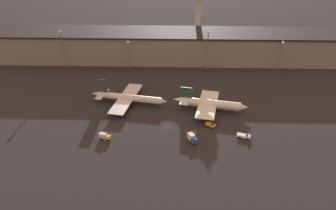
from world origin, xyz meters
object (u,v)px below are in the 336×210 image
at_px(service_vehicle_0, 244,136).
at_px(service_vehicle_2, 104,136).
at_px(service_vehicle_1, 192,138).
at_px(control_tower, 198,13).
at_px(airplane_0, 128,98).
at_px(airplane_1, 210,104).
at_px(service_vehicle_3, 210,125).

relative_size(service_vehicle_0, service_vehicle_2, 1.14).
xyz_separation_m(service_vehicle_1, control_tower, (8.25, 132.03, 24.43)).
bearing_deg(airplane_0, control_tower, 77.03).
distance_m(airplane_1, service_vehicle_1, 30.80).
bearing_deg(airplane_1, control_tower, 101.98).
bearing_deg(airplane_0, service_vehicle_1, -34.96).
height_order(airplane_0, service_vehicle_3, airplane_0).
height_order(airplane_1, control_tower, control_tower).
distance_m(airplane_1, control_tower, 105.62).
bearing_deg(service_vehicle_0, service_vehicle_3, 167.89).
bearing_deg(service_vehicle_1, service_vehicle_2, -115.93).
xyz_separation_m(airplane_0, service_vehicle_1, (34.25, -35.05, -1.41)).
xyz_separation_m(service_vehicle_0, service_vehicle_2, (-65.71, -2.98, 0.55)).
relative_size(service_vehicle_2, control_tower, 0.13).
bearing_deg(service_vehicle_0, control_tower, 115.94).
distance_m(airplane_0, control_tower, 108.35).
xyz_separation_m(airplane_1, service_vehicle_2, (-51.59, -28.20, -2.21)).
xyz_separation_m(airplane_1, service_vehicle_1, (-10.56, -28.87, -1.86)).
height_order(service_vehicle_1, service_vehicle_3, service_vehicle_1).
distance_m(service_vehicle_0, service_vehicle_1, 24.97).
bearing_deg(airplane_1, service_vehicle_1, -99.41).
distance_m(airplane_1, service_vehicle_0, 29.03).
relative_size(airplane_0, service_vehicle_2, 7.43).
bearing_deg(airplane_1, airplane_0, -177.16).
bearing_deg(service_vehicle_2, service_vehicle_1, 18.49).
bearing_deg(airplane_0, service_vehicle_3, -16.39).
bearing_deg(control_tower, airplane_1, -88.71).
bearing_deg(airplane_1, service_vehicle_3, -82.38).
distance_m(service_vehicle_0, service_vehicle_3, 17.46).
height_order(service_vehicle_0, service_vehicle_1, service_vehicle_1).
distance_m(service_vehicle_1, service_vehicle_2, 41.03).
relative_size(airplane_0, airplane_1, 1.09).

